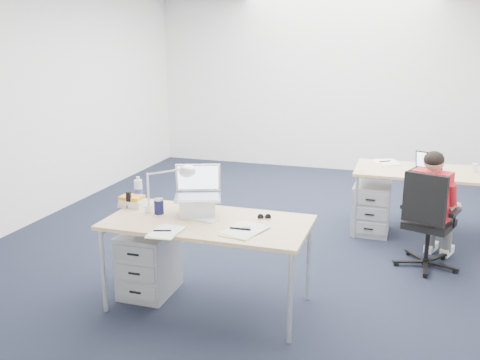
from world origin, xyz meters
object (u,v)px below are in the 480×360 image
object	(u,v)px
wireless_keyboard	(200,218)
bear_figurine	(203,200)
dark_laptop	(426,162)
book_stack	(132,201)
drawer_pedestal_far	(371,208)
computer_mouse	(246,227)
desk_far	(431,175)
headphones	(193,207)
water_bottle	(138,190)
can_koozie	(159,206)
silver_laptop	(198,192)
far_cup	(475,168)
desk_lamp	(163,187)
desk_near	(208,226)
office_chair	(427,240)
cordless_phone	(129,200)
sunglasses	(264,217)
seated_person	(434,207)
drawer_pedestal_near	(149,262)

from	to	relation	value
wireless_keyboard	bear_figurine	xyz separation A→B (m)	(-0.08, 0.28, 0.06)
dark_laptop	book_stack	bearing A→B (deg)	-119.05
drawer_pedestal_far	computer_mouse	size ratio (longest dim) A/B	5.39
desk_far	headphones	distance (m)	2.81
headphones	water_bottle	bearing A→B (deg)	163.91
drawer_pedestal_far	water_bottle	world-z (taller)	water_bottle
wireless_keyboard	bear_figurine	size ratio (longest dim) A/B	2.13
book_stack	can_koozie	bearing A→B (deg)	-20.43
wireless_keyboard	water_bottle	size ratio (longest dim) A/B	1.27
silver_laptop	dark_laptop	world-z (taller)	silver_laptop
water_bottle	far_cup	size ratio (longest dim) A/B	2.50
desk_lamp	far_cup	bearing A→B (deg)	53.17
desk_near	desk_lamp	size ratio (longest dim) A/B	3.55
drawer_pedestal_far	silver_laptop	size ratio (longest dim) A/B	1.41
desk_far	headphones	xyz separation A→B (m)	(-1.95, -2.03, 0.06)
computer_mouse	headphones	distance (m)	0.67
office_chair	cordless_phone	xyz separation A→B (m)	(-2.44, -1.24, 0.53)
bear_figurine	desk_lamp	size ratio (longest dim) A/B	0.31
sunglasses	far_cup	xyz separation A→B (m)	(1.75, 2.17, 0.03)
can_koozie	sunglasses	xyz separation A→B (m)	(0.85, 0.14, -0.05)
computer_mouse	far_cup	size ratio (longest dim) A/B	1.10
silver_laptop	computer_mouse	size ratio (longest dim) A/B	3.82
headphones	desk_lamp	distance (m)	0.33
dark_laptop	far_cup	distance (m)	0.53
desk_near	sunglasses	world-z (taller)	sunglasses
cordless_phone	office_chair	bearing A→B (deg)	25.78
headphones	desk_lamp	world-z (taller)	desk_lamp
seated_person	book_stack	world-z (taller)	seated_person
silver_laptop	can_koozie	bearing A→B (deg)	172.64
desk_far	silver_laptop	distance (m)	2.85
silver_laptop	book_stack	xyz separation A→B (m)	(-0.62, 0.05, -0.15)
drawer_pedestal_far	bear_figurine	bearing A→B (deg)	-124.36
can_koozie	dark_laptop	bearing A→B (deg)	46.06
drawer_pedestal_near	dark_laptop	xyz separation A→B (m)	(2.22, 2.15, 0.56)
can_koozie	water_bottle	world-z (taller)	water_bottle
bear_figurine	far_cup	bearing A→B (deg)	53.60
desk_far	book_stack	size ratio (longest dim) A/B	8.00
can_koozie	cordless_phone	bearing A→B (deg)	170.33
desk_far	office_chair	xyz separation A→B (m)	(-0.03, -0.94, -0.41)
drawer_pedestal_near	headphones	distance (m)	0.61
water_bottle	desk_lamp	size ratio (longest dim) A/B	0.51
wireless_keyboard	far_cup	xyz separation A→B (m)	(2.24, 2.33, 0.04)
bear_figurine	book_stack	xyz separation A→B (m)	(-0.59, -0.14, -0.02)
drawer_pedestal_far	computer_mouse	xyz separation A→B (m)	(-0.78, -2.27, 0.47)
seated_person	cordless_phone	size ratio (longest dim) A/B	7.80
desk_near	far_cup	bearing A→B (deg)	47.47
computer_mouse	dark_laptop	world-z (taller)	dark_laptop
cordless_phone	desk_lamp	distance (m)	0.38
silver_laptop	bear_figurine	world-z (taller)	silver_laptop
office_chair	sunglasses	world-z (taller)	office_chair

